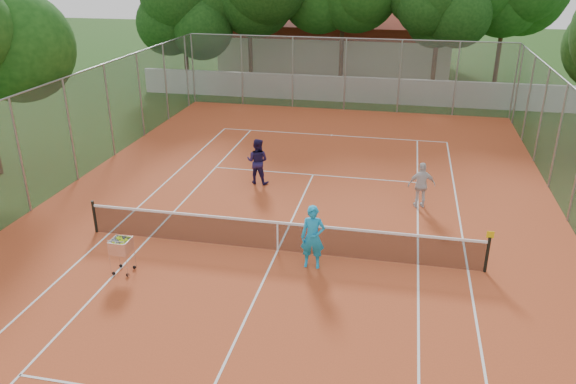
% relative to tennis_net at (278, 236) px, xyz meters
% --- Properties ---
extents(ground, '(120.00, 120.00, 0.00)m').
position_rel_tennis_net_xyz_m(ground, '(0.00, 0.00, -0.51)').
color(ground, '#19390F').
rests_on(ground, ground).
extents(court_pad, '(18.00, 34.00, 0.02)m').
position_rel_tennis_net_xyz_m(court_pad, '(0.00, 0.00, -0.50)').
color(court_pad, '#B84A23').
rests_on(court_pad, ground).
extents(court_lines, '(10.98, 23.78, 0.01)m').
position_rel_tennis_net_xyz_m(court_lines, '(0.00, 0.00, -0.49)').
color(court_lines, white).
rests_on(court_lines, court_pad).
extents(tennis_net, '(11.88, 0.10, 0.98)m').
position_rel_tennis_net_xyz_m(tennis_net, '(0.00, 0.00, 0.00)').
color(tennis_net, black).
rests_on(tennis_net, court_pad).
extents(perimeter_fence, '(18.00, 34.00, 4.00)m').
position_rel_tennis_net_xyz_m(perimeter_fence, '(0.00, 0.00, 1.49)').
color(perimeter_fence, slate).
rests_on(perimeter_fence, ground).
extents(boundary_wall, '(26.00, 0.30, 1.50)m').
position_rel_tennis_net_xyz_m(boundary_wall, '(0.00, 19.00, 0.24)').
color(boundary_wall, silver).
rests_on(boundary_wall, ground).
extents(clubhouse, '(16.40, 9.00, 4.40)m').
position_rel_tennis_net_xyz_m(clubhouse, '(-2.00, 29.00, 1.69)').
color(clubhouse, beige).
rests_on(clubhouse, ground).
extents(tropical_trees, '(29.00, 19.00, 10.00)m').
position_rel_tennis_net_xyz_m(tropical_trees, '(0.00, 22.00, 4.49)').
color(tropical_trees, black).
rests_on(tropical_trees, ground).
extents(player_near, '(0.70, 0.48, 1.85)m').
position_rel_tennis_net_xyz_m(player_near, '(1.17, -0.69, 0.44)').
color(player_near, '#199AD5').
rests_on(player_near, court_pad).
extents(player_far_left, '(0.93, 0.76, 1.78)m').
position_rel_tennis_net_xyz_m(player_far_left, '(-1.96, 5.12, 0.40)').
color(player_far_left, '#1F1746').
rests_on(player_far_left, court_pad).
extents(player_far_right, '(1.02, 0.59, 1.63)m').
position_rel_tennis_net_xyz_m(player_far_right, '(4.18, 4.13, 0.33)').
color(player_far_right, silver).
rests_on(player_far_right, court_pad).
extents(ball_hopper, '(0.68, 0.68, 1.12)m').
position_rel_tennis_net_xyz_m(ball_hopper, '(-3.91, -2.10, 0.07)').
color(ball_hopper, silver).
rests_on(ball_hopper, court_pad).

